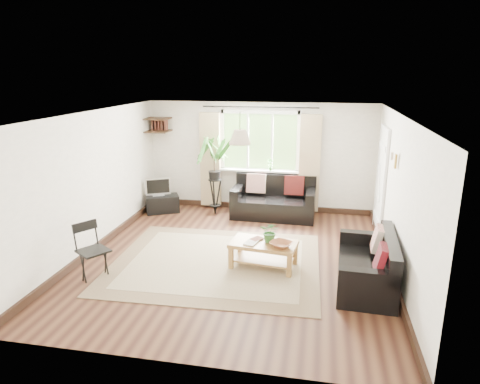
% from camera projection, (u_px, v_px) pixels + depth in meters
% --- Properties ---
extents(floor, '(5.50, 5.50, 0.00)m').
position_uv_depth(floor, '(236.00, 258.00, 7.20)').
color(floor, black).
rests_on(floor, ground).
extents(ceiling, '(5.50, 5.50, 0.00)m').
position_uv_depth(ceiling, '(235.00, 114.00, 6.54)').
color(ceiling, white).
rests_on(ceiling, floor).
extents(wall_back, '(5.00, 0.02, 2.40)m').
position_uv_depth(wall_back, '(260.00, 157.00, 9.47)').
color(wall_back, white).
rests_on(wall_back, floor).
extents(wall_front, '(5.00, 0.02, 2.40)m').
position_uv_depth(wall_front, '(181.00, 262.00, 4.27)').
color(wall_front, white).
rests_on(wall_front, floor).
extents(wall_left, '(0.02, 5.50, 2.40)m').
position_uv_depth(wall_left, '(93.00, 182.00, 7.32)').
color(wall_left, white).
rests_on(wall_left, floor).
extents(wall_right, '(0.02, 5.50, 2.40)m').
position_uv_depth(wall_right, '(398.00, 198.00, 6.42)').
color(wall_right, white).
rests_on(wall_right, floor).
extents(rug, '(3.43, 2.97, 0.02)m').
position_uv_depth(rug, '(216.00, 262.00, 7.04)').
color(rug, beige).
rests_on(rug, floor).
extents(window, '(2.50, 0.16, 2.16)m').
position_uv_depth(window, '(260.00, 142.00, 9.34)').
color(window, white).
rests_on(window, wall_back).
extents(door, '(0.06, 0.96, 2.06)m').
position_uv_depth(door, '(381.00, 183.00, 8.09)').
color(door, silver).
rests_on(door, wall_right).
extents(corner_shelf, '(0.50, 0.50, 0.34)m').
position_uv_depth(corner_shelf, '(158.00, 125.00, 9.45)').
color(corner_shelf, black).
rests_on(corner_shelf, wall_back).
extents(pendant_lamp, '(0.36, 0.36, 0.54)m').
position_uv_depth(pendant_lamp, '(240.00, 133.00, 7.02)').
color(pendant_lamp, beige).
rests_on(pendant_lamp, ceiling).
extents(wall_sconce, '(0.12, 0.12, 0.28)m').
position_uv_depth(wall_sconce, '(394.00, 159.00, 6.57)').
color(wall_sconce, beige).
rests_on(wall_sconce, wall_right).
extents(sofa_back, '(1.77, 0.91, 0.83)m').
position_uv_depth(sofa_back, '(274.00, 198.00, 9.14)').
color(sofa_back, black).
rests_on(sofa_back, floor).
extents(sofa_right, '(1.60, 0.86, 0.73)m').
position_uv_depth(sofa_right, '(366.00, 262.00, 6.19)').
color(sofa_right, black).
rests_on(sofa_right, floor).
extents(coffee_table, '(1.10, 0.70, 0.43)m').
position_uv_depth(coffee_table, '(263.00, 255.00, 6.83)').
color(coffee_table, brown).
rests_on(coffee_table, floor).
extents(table_plant, '(0.36, 0.33, 0.34)m').
position_uv_depth(table_plant, '(270.00, 232.00, 6.74)').
color(table_plant, '#2E6428').
rests_on(table_plant, coffee_table).
extents(bowl, '(0.45, 0.45, 0.08)m').
position_uv_depth(bowl, '(281.00, 244.00, 6.58)').
color(bowl, '#985734').
rests_on(bowl, coffee_table).
extents(book_a, '(0.23, 0.28, 0.02)m').
position_uv_depth(book_a, '(246.00, 242.00, 6.76)').
color(book_a, silver).
rests_on(book_a, coffee_table).
extents(book_b, '(0.25, 0.27, 0.02)m').
position_uv_depth(book_b, '(253.00, 238.00, 6.93)').
color(book_b, brown).
rests_on(book_b, coffee_table).
extents(tv_stand, '(0.81, 0.67, 0.38)m').
position_uv_depth(tv_stand, '(162.00, 204.00, 9.51)').
color(tv_stand, black).
rests_on(tv_stand, floor).
extents(tv, '(0.57, 0.41, 0.42)m').
position_uv_depth(tv, '(158.00, 186.00, 9.42)').
color(tv, '#A5A5AA').
rests_on(tv, tv_stand).
extents(palm_stand, '(0.76, 0.76, 1.70)m').
position_uv_depth(palm_stand, '(215.00, 176.00, 9.23)').
color(palm_stand, black).
rests_on(palm_stand, floor).
extents(folding_chair, '(0.61, 0.61, 0.86)m').
position_uv_depth(folding_chair, '(93.00, 252.00, 6.40)').
color(folding_chair, black).
rests_on(folding_chair, floor).
extents(sill_plant, '(0.14, 0.10, 0.27)m').
position_uv_depth(sill_plant, '(270.00, 165.00, 9.35)').
color(sill_plant, '#2D6023').
rests_on(sill_plant, window).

